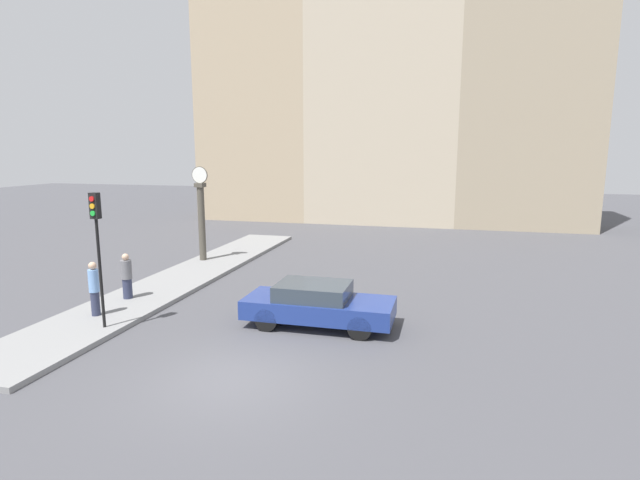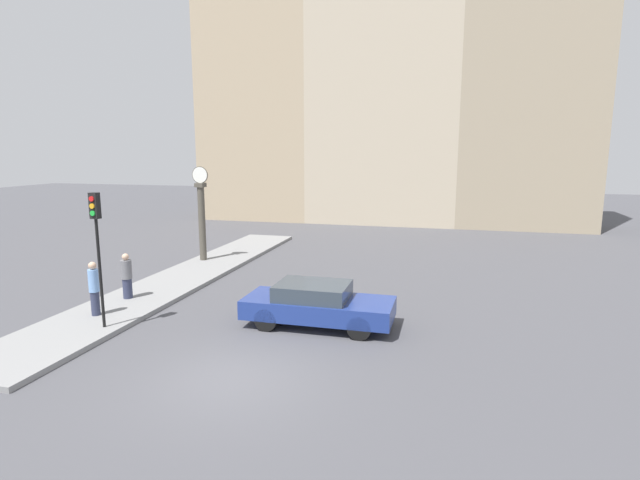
% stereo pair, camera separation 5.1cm
% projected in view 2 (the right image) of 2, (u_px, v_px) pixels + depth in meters
% --- Properties ---
extents(ground_plane, '(120.00, 120.00, 0.00)m').
position_uv_depth(ground_plane, '(232.00, 379.00, 12.04)').
color(ground_plane, '#47474C').
extents(sidewalk_corner, '(2.81, 20.83, 0.16)m').
position_uv_depth(sidewalk_corner, '(187.00, 276.00, 21.53)').
color(sidewalk_corner, gray).
rests_on(sidewalk_corner, ground_plane).
extents(building_row, '(29.05, 5.00, 19.00)m').
position_uv_depth(building_row, '(387.00, 101.00, 37.00)').
color(building_row, tan).
rests_on(building_row, ground_plane).
extents(sedan_car, '(4.65, 1.88, 1.37)m').
position_uv_depth(sedan_car, '(317.00, 304.00, 15.56)').
color(sedan_car, navy).
rests_on(sedan_car, ground_plane).
extents(traffic_light_near, '(0.26, 0.24, 4.07)m').
position_uv_depth(traffic_light_near, '(97.00, 233.00, 14.61)').
color(traffic_light_near, black).
rests_on(traffic_light_near, sidewalk_corner).
extents(street_clock, '(0.81, 0.43, 4.53)m').
position_uv_depth(street_clock, '(202.00, 215.00, 24.05)').
color(street_clock, '#4C473D').
rests_on(street_clock, sidewalk_corner).
extents(pedestrian_grey_jacket, '(0.39, 0.39, 1.65)m').
position_uv_depth(pedestrian_grey_jacket, '(127.00, 276.00, 17.95)').
color(pedestrian_grey_jacket, '#2D334C').
rests_on(pedestrian_grey_jacket, sidewalk_corner).
extents(pedestrian_blue_stripe, '(0.32, 0.32, 1.77)m').
position_uv_depth(pedestrian_blue_stripe, '(94.00, 288.00, 16.06)').
color(pedestrian_blue_stripe, '#2D334C').
rests_on(pedestrian_blue_stripe, sidewalk_corner).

